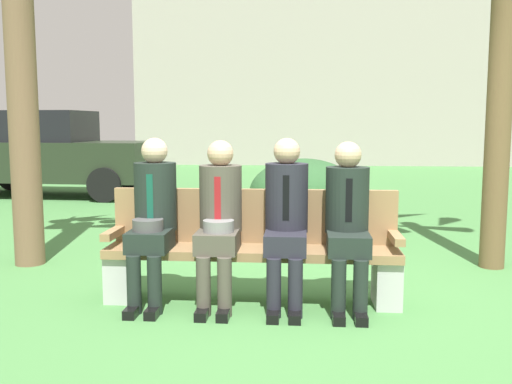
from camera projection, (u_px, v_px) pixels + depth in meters
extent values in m
plane|color=#467F41|center=(299.00, 302.00, 4.61)|extent=(80.00, 80.00, 0.00)
cube|color=#99754C|center=(252.00, 252.00, 4.58)|extent=(2.35, 0.44, 0.07)
cube|color=#99754C|center=(254.00, 216.00, 4.74)|extent=(2.35, 0.06, 0.45)
cube|color=#99754C|center=(114.00, 233.00, 4.66)|extent=(0.08, 0.44, 0.06)
cube|color=#99754C|center=(396.00, 237.00, 4.47)|extent=(0.08, 0.44, 0.06)
cube|color=beige|center=(122.00, 276.00, 4.70)|extent=(0.20, 0.37, 0.38)
cube|color=beige|center=(387.00, 282.00, 4.52)|extent=(0.20, 0.37, 0.38)
cube|color=#1E2823|center=(150.00, 240.00, 4.46)|extent=(0.32, 0.38, 0.16)
cylinder|color=#1E2823|center=(134.00, 285.00, 4.32)|extent=(0.11, 0.11, 0.45)
cylinder|color=#1E2823|center=(155.00, 285.00, 4.31)|extent=(0.11, 0.11, 0.45)
cube|color=black|center=(132.00, 311.00, 4.28)|extent=(0.09, 0.22, 0.07)
cube|color=black|center=(153.00, 312.00, 4.27)|extent=(0.09, 0.22, 0.07)
cylinder|color=#1E2823|center=(155.00, 196.00, 4.61)|extent=(0.34, 0.34, 0.55)
cube|color=#144C3D|center=(150.00, 196.00, 4.45)|extent=(0.05, 0.01, 0.35)
sphere|color=beige|center=(154.00, 151.00, 4.57)|extent=(0.21, 0.21, 0.21)
cylinder|color=#4C4C4C|center=(148.00, 225.00, 4.43)|extent=(0.24, 0.24, 0.09)
cube|color=#4C473D|center=(217.00, 241.00, 4.42)|extent=(0.32, 0.38, 0.16)
cylinder|color=#4C473D|center=(203.00, 286.00, 4.27)|extent=(0.11, 0.11, 0.45)
cylinder|color=#4C473D|center=(225.00, 287.00, 4.26)|extent=(0.11, 0.11, 0.45)
cube|color=black|center=(202.00, 313.00, 4.24)|extent=(0.09, 0.22, 0.07)
cube|color=black|center=(224.00, 314.00, 4.23)|extent=(0.09, 0.22, 0.07)
cylinder|color=#4C473D|center=(221.00, 198.00, 4.57)|extent=(0.34, 0.34, 0.53)
cube|color=maroon|center=(218.00, 198.00, 4.40)|extent=(0.05, 0.01, 0.34)
sphere|color=tan|center=(220.00, 154.00, 4.53)|extent=(0.21, 0.21, 0.21)
cylinder|color=gray|center=(219.00, 226.00, 4.38)|extent=(0.24, 0.24, 0.09)
cube|color=#23232D|center=(286.00, 243.00, 4.38)|extent=(0.32, 0.38, 0.16)
cylinder|color=#23232D|center=(274.00, 288.00, 4.23)|extent=(0.11, 0.11, 0.45)
cylinder|color=#23232D|center=(295.00, 288.00, 4.22)|extent=(0.11, 0.11, 0.45)
cube|color=black|center=(273.00, 315.00, 4.20)|extent=(0.09, 0.22, 0.07)
cube|color=black|center=(295.00, 316.00, 4.18)|extent=(0.09, 0.22, 0.07)
cylinder|color=#23232D|center=(287.00, 198.00, 4.53)|extent=(0.34, 0.34, 0.55)
cube|color=black|center=(286.00, 198.00, 4.36)|extent=(0.05, 0.01, 0.35)
sphere|color=tan|center=(287.00, 151.00, 4.48)|extent=(0.21, 0.21, 0.21)
cube|color=#1E2823|center=(348.00, 244.00, 4.34)|extent=(0.32, 0.38, 0.16)
cylinder|color=#1E2823|center=(339.00, 289.00, 4.19)|extent=(0.11, 0.11, 0.45)
cylinder|color=#1E2823|center=(360.00, 290.00, 4.18)|extent=(0.11, 0.11, 0.45)
cube|color=black|center=(339.00, 317.00, 4.16)|extent=(0.09, 0.22, 0.07)
cube|color=black|center=(361.00, 318.00, 4.14)|extent=(0.09, 0.22, 0.07)
cylinder|color=#1E2823|center=(347.00, 200.00, 4.49)|extent=(0.34, 0.34, 0.52)
cube|color=black|center=(349.00, 200.00, 4.32)|extent=(0.05, 0.01, 0.33)
sphere|color=tan|center=(348.00, 155.00, 4.44)|extent=(0.21, 0.21, 0.21)
cylinder|color=brown|center=(503.00, 30.00, 5.46)|extent=(0.24, 0.24, 4.65)
cylinder|color=brown|center=(20.00, 47.00, 5.61)|extent=(0.30, 0.30, 4.37)
ellipsoid|color=#2E5B30|center=(304.00, 193.00, 7.93)|extent=(1.53, 1.40, 0.96)
cube|color=#232D1E|center=(53.00, 161.00, 11.28)|extent=(3.97, 1.74, 0.76)
cube|color=black|center=(45.00, 126.00, 11.22)|extent=(1.76, 1.44, 0.60)
cylinder|color=black|center=(134.00, 177.00, 11.92)|extent=(0.65, 0.17, 0.64)
cylinder|color=black|center=(104.00, 185.00, 10.39)|extent=(0.65, 0.17, 0.64)
cylinder|color=black|center=(12.00, 175.00, 12.27)|extent=(0.65, 0.17, 0.64)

